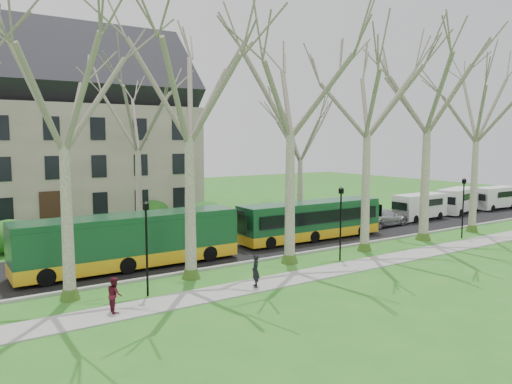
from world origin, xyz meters
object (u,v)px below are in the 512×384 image
Objects in this scene: van_b at (458,201)px; bus_follow at (311,220)px; van_c at (495,198)px; pedestrian_b at (115,294)px; bus_lead at (131,240)px; pedestrian_a at (256,271)px; sedan at (382,217)px; van_a at (420,207)px.

bus_follow is at bearing 171.46° from van_b.
van_c is 3.52× the size of pedestrian_b.
bus_lead is 13.40m from bus_follow.
bus_follow is 12.13m from pedestrian_a.
van_b is 1.06× the size of van_c.
bus_lead is 2.45× the size of sedan.
sedan is 19.89m from pedestrian_a.
van_b is (6.17, 0.46, 0.06)m from van_a.
bus_lead reaches higher than pedestrian_b.
bus_lead is 27.06m from van_a.
sedan is at bearing 170.41° from van_b.
van_b is at bearing 6.22° from bus_follow.
van_b is 37.27m from pedestrian_b.
bus_lead is 7.77× the size of pedestrian_a.
bus_lead is 2.37× the size of van_c.
pedestrian_b is (-36.21, -8.80, -0.47)m from van_b.
van_a is 0.95× the size of van_b.
pedestrian_b is (-24.88, -7.99, 0.01)m from sedan.
pedestrian_a is at bearing -160.36° from van_a.
pedestrian_b is at bearing 104.96° from sedan.
sedan is 0.96× the size of van_a.
bus_lead is at bearing -22.50° from pedestrian_b.
pedestrian_a is (-23.24, -8.66, -0.35)m from van_a.
van_c is at bearing -0.31° from van_a.
sedan is 26.13m from pedestrian_b.
van_b is (33.17, 2.27, -0.34)m from bus_lead.
bus_lead is at bearing 90.96° from sedan.
van_c is at bearing 123.16° from pedestrian_a.
van_c is at bearing 2.90° from bus_lead.
sedan is 17.13m from van_c.
pedestrian_b is at bearing -165.28° from van_a.
van_b is 3.48× the size of pedestrian_a.
van_c is at bearing 4.27° from bus_follow.
bus_lead reaches higher than pedestrian_a.
van_a reaches higher than pedestrian_b.
sedan is at bearing -176.89° from van_a.
bus_follow is 2.15× the size of van_c.
bus_follow is at bearing 93.70° from sedan.
van_b is at bearing -88.76° from sedan.
van_b is 3.74× the size of pedestrian_b.
bus_lead is 8.36× the size of pedestrian_b.
pedestrian_b is at bearing -114.90° from bus_lead.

